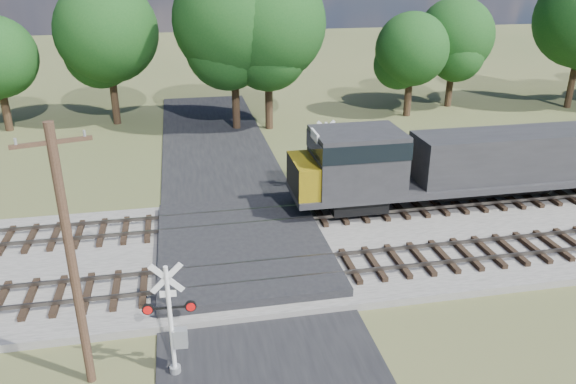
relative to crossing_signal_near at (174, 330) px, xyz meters
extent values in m
plane|color=#45512B|center=(2.83, 6.56, -1.61)|extent=(160.00, 160.00, 0.00)
cube|color=gray|center=(12.83, 7.06, -1.46)|extent=(140.00, 10.00, 0.30)
cube|color=black|center=(2.83, 6.56, -1.57)|extent=(7.00, 60.00, 0.08)
cube|color=#262628|center=(2.83, 7.06, -1.29)|extent=(7.00, 9.00, 0.62)
cube|color=black|center=(4.83, 4.56, -1.22)|extent=(44.00, 2.60, 0.18)
cube|color=#524C46|center=(12.83, 3.85, -1.05)|extent=(140.00, 0.08, 0.15)
cube|color=#524C46|center=(12.83, 5.28, -1.05)|extent=(140.00, 0.08, 0.15)
cube|color=black|center=(4.83, 9.56, -1.22)|extent=(44.00, 2.60, 0.18)
cube|color=#524C46|center=(12.83, 8.85, -1.05)|extent=(140.00, 0.08, 0.15)
cube|color=#524C46|center=(12.83, 10.28, -1.05)|extent=(140.00, 0.08, 0.15)
cylinder|color=silver|center=(-0.08, 0.00, 0.27)|extent=(0.13, 0.13, 3.75)
cylinder|color=gray|center=(-0.08, 0.00, -1.47)|extent=(0.34, 0.34, 0.28)
cube|color=silver|center=(-0.08, 0.00, 1.77)|extent=(0.98, 0.10, 0.98)
cube|color=silver|center=(-0.08, 0.00, 1.77)|extent=(0.98, 0.10, 0.98)
cube|color=silver|center=(-0.08, 0.00, 1.25)|extent=(0.47, 0.06, 0.21)
cube|color=black|center=(-0.08, 0.00, 0.78)|extent=(1.50, 0.15, 0.06)
cylinder|color=red|center=(-0.69, 0.04, 0.78)|extent=(0.34, 0.11, 0.34)
cylinder|color=red|center=(0.53, -0.03, 0.78)|extent=(0.34, 0.11, 0.34)
cube|color=gray|center=(0.15, -0.01, -0.30)|extent=(0.44, 0.31, 0.61)
cylinder|color=silver|center=(8.00, 13.10, 0.33)|extent=(0.14, 0.14, 3.88)
cylinder|color=gray|center=(8.00, 13.10, -1.46)|extent=(0.35, 0.35, 0.29)
cube|color=silver|center=(8.00, 13.10, 1.88)|extent=(1.02, 0.06, 1.01)
cube|color=silver|center=(8.00, 13.10, 1.88)|extent=(1.02, 0.06, 1.01)
cube|color=silver|center=(8.00, 13.10, 1.35)|extent=(0.49, 0.04, 0.21)
cube|color=black|center=(8.00, 13.10, 0.86)|extent=(1.55, 0.09, 0.06)
cylinder|color=red|center=(8.63, 13.11, 0.86)|extent=(0.35, 0.10, 0.35)
cylinder|color=red|center=(7.37, 13.09, 0.86)|extent=(0.35, 0.10, 0.35)
cube|color=gray|center=(7.75, 13.09, -0.25)|extent=(0.44, 0.30, 0.63)
cylinder|color=#352418|center=(-2.55, 0.22, 2.39)|extent=(0.27, 0.27, 7.99)
cube|color=#352418|center=(-2.55, 0.22, 5.85)|extent=(1.92, 0.59, 0.11)
cube|color=#4D2A21|center=(10.38, 14.31, -0.40)|extent=(4.42, 4.42, 2.42)
cube|color=#2F2F32|center=(10.38, 14.31, 0.90)|extent=(4.87, 4.87, 0.17)
cylinder|color=black|center=(-11.71, 28.91, 0.43)|extent=(0.56, 0.56, 4.08)
cylinder|color=black|center=(-4.09, 29.28, 1.02)|extent=(0.56, 0.56, 5.25)
sphere|color=#133C14|center=(-4.09, 29.28, 5.22)|extent=(7.35, 7.35, 7.35)
cylinder|color=black|center=(4.70, 26.12, 1.36)|extent=(0.56, 0.56, 5.93)
sphere|color=#133C14|center=(4.70, 26.12, 6.10)|extent=(8.30, 8.30, 8.30)
cylinder|color=black|center=(7.08, 25.76, 1.27)|extent=(0.56, 0.56, 5.75)
sphere|color=#133C14|center=(7.08, 25.76, 5.87)|extent=(8.05, 8.05, 8.05)
cylinder|color=black|center=(18.50, 27.23, 0.40)|extent=(0.56, 0.56, 4.02)
sphere|color=#133C14|center=(18.50, 27.23, 3.62)|extent=(5.63, 5.63, 5.63)
cylinder|color=black|center=(23.14, 29.51, 0.62)|extent=(0.56, 0.56, 4.45)
sphere|color=#133C14|center=(23.14, 29.51, 4.18)|extent=(6.24, 6.24, 6.24)
cylinder|color=black|center=(32.88, 27.11, 1.17)|extent=(0.56, 0.56, 5.56)
camera|label=1|loc=(0.64, -14.01, 10.08)|focal=35.00mm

